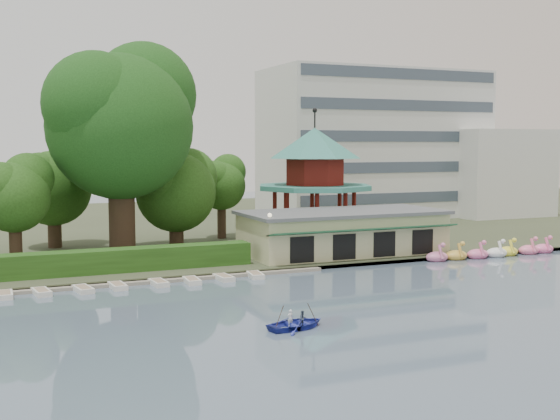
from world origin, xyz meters
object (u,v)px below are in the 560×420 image
boathouse (343,232)px  big_tree (121,116)px  pavilion (315,172)px  rowboat_with_passengers (297,319)px  dock (110,284)px

boathouse → big_tree: big_tree is taller
pavilion → big_tree: big_tree is taller
boathouse → pavilion: (2.00, 10.03, 5.11)m
big_tree → rowboat_with_passengers: bearing=-80.8°
pavilion → rowboat_with_passengers: pavilion is taller
rowboat_with_passengers → dock: bearing=114.8°
dock → boathouse: size_ratio=1.83×
big_tree → rowboat_with_passengers: big_tree is taller
dock → big_tree: (3.17, 11.01, 12.74)m
dock → pavilion: pavilion is taller
dock → pavilion: bearing=31.7°
dock → boathouse: (22.00, 4.77, 2.25)m
dock → rowboat_with_passengers: 18.09m
big_tree → pavilion: bearing=10.3°
boathouse → rowboat_with_passengers: 25.68m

